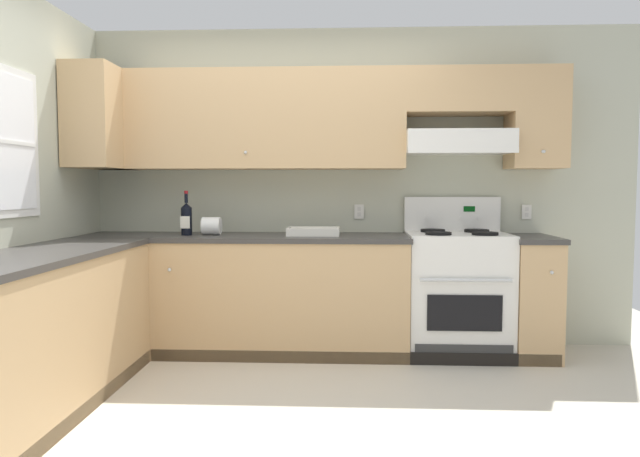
% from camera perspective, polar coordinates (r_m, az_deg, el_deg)
% --- Properties ---
extents(ground_plane, '(7.04, 7.04, 0.00)m').
position_cam_1_polar(ground_plane, '(3.48, -6.11, -17.49)').
color(ground_plane, beige).
extents(wall_back, '(4.68, 0.57, 2.55)m').
position_cam_1_polar(wall_back, '(4.73, 1.35, 6.50)').
color(wall_back, '#B7BAA3').
rests_on(wall_back, ground_plane).
extents(wall_left, '(0.47, 4.00, 2.55)m').
position_cam_1_polar(wall_left, '(4.02, -28.83, 4.51)').
color(wall_left, '#B7BAA3').
rests_on(wall_left, ground_plane).
extents(counter_back_run, '(3.60, 0.65, 0.91)m').
position_cam_1_polar(counter_back_run, '(4.55, -4.13, -6.43)').
color(counter_back_run, tan).
rests_on(counter_back_run, ground_plane).
extents(counter_left_run, '(0.63, 1.91, 0.91)m').
position_cam_1_polar(counter_left_run, '(3.73, -25.64, -9.10)').
color(counter_left_run, tan).
rests_on(counter_left_run, ground_plane).
extents(stove, '(0.76, 0.62, 1.20)m').
position_cam_1_polar(stove, '(4.60, 13.25, -6.07)').
color(stove, white).
rests_on(stove, ground_plane).
extents(wine_bottle, '(0.08, 0.09, 0.34)m').
position_cam_1_polar(wine_bottle, '(4.58, -12.93, 1.00)').
color(wine_bottle, black).
rests_on(wine_bottle, counter_back_run).
extents(bowl, '(0.40, 0.25, 0.06)m').
position_cam_1_polar(bowl, '(4.45, -0.65, -0.42)').
color(bowl, white).
rests_on(bowl, counter_back_run).
extents(paper_towel_roll, '(0.14, 0.14, 0.14)m').
position_cam_1_polar(paper_towel_roll, '(4.57, -10.56, 0.24)').
color(paper_towel_roll, white).
rests_on(paper_towel_roll, counter_back_run).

